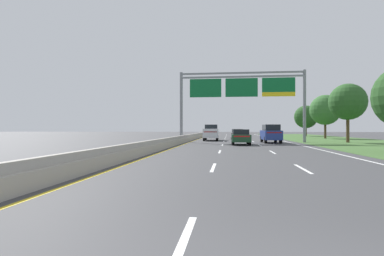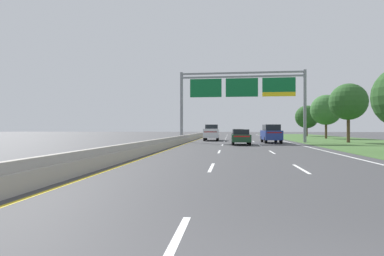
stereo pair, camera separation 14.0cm
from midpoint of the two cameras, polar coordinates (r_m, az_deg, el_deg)
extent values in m
plane|color=#3D3D3F|center=(37.82, 8.79, -2.61)|extent=(220.00, 220.00, 0.00)
cube|color=white|center=(4.64, -2.75, -21.18)|extent=(0.14, 3.00, 0.01)
cube|color=white|center=(13.39, 3.91, -7.24)|extent=(0.14, 3.00, 0.01)
cube|color=white|center=(22.34, 5.20, -4.36)|extent=(0.14, 3.00, 0.01)
cube|color=white|center=(31.32, 5.75, -3.13)|extent=(0.14, 3.00, 0.01)
cube|color=white|center=(40.30, 6.05, -2.44)|extent=(0.14, 3.00, 0.01)
cube|color=white|center=(49.30, 6.24, -2.01)|extent=(0.14, 3.00, 0.01)
cube|color=white|center=(58.29, 6.38, -1.71)|extent=(0.14, 3.00, 0.01)
cube|color=white|center=(67.29, 6.47, -1.49)|extent=(0.14, 3.00, 0.01)
cube|color=white|center=(76.28, 6.55, -1.32)|extent=(0.14, 3.00, 0.01)
cube|color=white|center=(85.28, 6.61, -1.19)|extent=(0.14, 3.00, 0.01)
cube|color=white|center=(13.69, 19.69, -7.07)|extent=(0.14, 3.00, 0.01)
cube|color=white|center=(22.52, 14.68, -4.32)|extent=(0.14, 3.00, 0.01)
cube|color=white|center=(31.45, 12.51, -3.11)|extent=(0.14, 3.00, 0.01)
cube|color=white|center=(40.41, 11.31, -2.44)|extent=(0.14, 3.00, 0.01)
cube|color=white|center=(49.38, 10.54, -2.01)|extent=(0.14, 3.00, 0.01)
cube|color=white|center=(58.36, 10.01, -1.71)|extent=(0.14, 3.00, 0.01)
cube|color=white|center=(67.35, 9.62, -1.49)|extent=(0.14, 3.00, 0.01)
cube|color=white|center=(76.34, 9.33, -1.32)|extent=(0.14, 3.00, 0.01)
cube|color=white|center=(85.33, 9.09, -1.19)|extent=(0.14, 3.00, 0.01)
cube|color=white|center=(38.44, 17.62, -2.56)|extent=(0.16, 106.00, 0.01)
cube|color=gold|center=(38.10, -0.12, -2.58)|extent=(0.16, 106.00, 0.01)
cube|color=#3D602D|center=(40.69, 28.85, -2.40)|extent=(14.00, 110.00, 0.02)
cube|color=#A8A399|center=(38.18, -1.17, -2.17)|extent=(0.60, 110.00, 0.55)
cube|color=#A8A399|center=(38.17, -1.17, -1.53)|extent=(0.25, 110.00, 0.30)
cylinder|color=gray|center=(38.30, -1.84, 3.86)|extent=(0.36, 0.36, 8.59)
cylinder|color=gray|center=(38.84, 20.17, 3.81)|extent=(0.36, 0.36, 8.59)
cube|color=gray|center=(38.36, 9.24, 9.98)|extent=(14.70, 0.24, 0.20)
cube|color=gray|center=(38.29, 9.24, 9.32)|extent=(14.70, 0.24, 0.20)
cube|color=#0C602D|center=(38.00, 2.65, 7.35)|extent=(3.83, 0.12, 2.22)
cube|color=#0C602D|center=(37.91, 9.25, 7.37)|extent=(3.83, 0.12, 2.22)
cube|color=#0C602D|center=(38.35, 15.79, 7.66)|extent=(3.83, 0.12, 1.72)
cube|color=yellow|center=(38.22, 15.79, 6.01)|extent=(3.83, 0.12, 0.50)
cube|color=silver|center=(42.80, 3.69, -1.08)|extent=(2.12, 5.44, 1.00)
cube|color=black|center=(43.65, 3.73, 0.11)|extent=(1.76, 1.94, 0.78)
cube|color=#B21414|center=(40.14, 3.55, -0.72)|extent=(1.68, 0.12, 0.12)
cube|color=silver|center=(41.07, 3.60, -0.28)|extent=(2.04, 1.99, 0.20)
cylinder|color=black|center=(44.69, 2.69, -1.68)|extent=(0.32, 0.85, 0.84)
cylinder|color=black|center=(44.63, 4.87, -1.68)|extent=(0.32, 0.85, 0.84)
cylinder|color=black|center=(41.02, 2.41, -1.82)|extent=(0.32, 0.85, 0.84)
cylinder|color=black|center=(40.96, 4.79, -1.82)|extent=(0.32, 0.85, 0.84)
cube|color=navy|center=(37.04, 14.45, -1.26)|extent=(2.03, 4.75, 1.05)
cube|color=black|center=(36.89, 14.48, 0.08)|extent=(1.72, 3.05, 0.68)
cube|color=#B21414|center=(34.76, 15.04, -0.81)|extent=(1.60, 0.13, 0.12)
cylinder|color=black|center=(38.52, 12.87, -1.99)|extent=(0.28, 0.77, 0.76)
cylinder|color=black|center=(38.77, 15.28, -1.98)|extent=(0.28, 0.77, 0.76)
cylinder|color=black|center=(35.36, 13.54, -2.16)|extent=(0.28, 0.77, 0.76)
cylinder|color=black|center=(35.62, 16.15, -2.15)|extent=(0.28, 0.77, 0.76)
cube|color=#193D23|center=(32.10, 9.09, -1.82)|extent=(1.88, 4.42, 0.72)
cube|color=black|center=(32.04, 9.10, -0.72)|extent=(1.60, 2.32, 0.52)
cube|color=#B21414|center=(29.94, 9.29, -1.54)|extent=(1.53, 0.10, 0.12)
cylinder|color=black|center=(33.58, 7.61, -2.36)|extent=(0.23, 0.66, 0.66)
cylinder|color=black|center=(33.65, 10.33, -2.36)|extent=(0.23, 0.66, 0.66)
cylinder|color=black|center=(30.59, 7.73, -2.59)|extent=(0.23, 0.66, 0.66)
cylinder|color=black|center=(30.67, 10.72, -2.58)|extent=(0.23, 0.66, 0.66)
cube|color=slate|center=(46.44, 8.51, -1.28)|extent=(1.89, 4.43, 0.72)
cube|color=black|center=(46.38, 8.51, -0.52)|extent=(1.60, 2.32, 0.52)
cube|color=#B21414|center=(44.28, 8.62, -1.06)|extent=(1.53, 0.10, 0.12)
cylinder|color=black|center=(47.92, 7.48, -1.68)|extent=(0.23, 0.66, 0.66)
cylinder|color=black|center=(47.98, 9.39, -1.67)|extent=(0.23, 0.66, 0.66)
cylinder|color=black|center=(44.93, 7.57, -1.78)|extent=(0.23, 0.66, 0.66)
cylinder|color=black|center=(45.00, 9.60, -1.78)|extent=(0.23, 0.66, 0.66)
cylinder|color=#4C3823|center=(40.58, 26.92, -0.24)|extent=(0.36, 0.36, 3.09)
sphere|color=#285623|center=(40.70, 26.92, 4.34)|extent=(4.27, 4.27, 4.27)
cylinder|color=#4C3823|center=(55.20, 23.51, -0.38)|extent=(0.36, 0.36, 2.73)
sphere|color=#33662D|center=(55.28, 23.51, 3.09)|extent=(4.94, 4.94, 4.94)
cylinder|color=#4C3823|center=(70.10, 20.44, -0.54)|extent=(0.36, 0.36, 2.19)
sphere|color=#234C1E|center=(70.14, 20.44, 1.94)|extent=(4.85, 4.85, 4.85)
camera|label=1|loc=(0.07, -89.87, 0.00)|focal=28.97mm
camera|label=2|loc=(0.07, 90.13, 0.00)|focal=28.97mm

